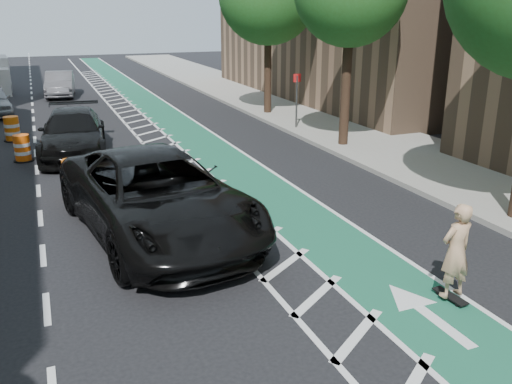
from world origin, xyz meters
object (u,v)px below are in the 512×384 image
skateboarder (456,251)px  suv_near (156,196)px  suv_far (73,133)px  barrel_a (74,177)px

skateboarder → suv_near: size_ratio=0.26×
skateboarder → suv_far: 14.80m
suv_near → suv_far: bearing=90.1°
skateboarder → barrel_a: (-5.90, 9.01, -0.51)m
suv_far → barrel_a: bearing=-88.1°
skateboarder → suv_near: 6.65m
skateboarder → suv_far: skateboarder is taller
suv_near → barrel_a: (-1.59, 3.95, -0.49)m
suv_near → barrel_a: bearing=104.0°
suv_near → suv_far: 8.75m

